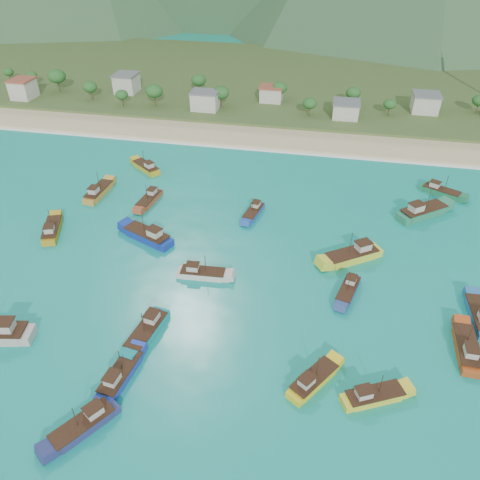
% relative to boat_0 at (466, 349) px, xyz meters
% --- Properties ---
extents(ground, '(600.00, 600.00, 0.00)m').
position_rel_boat_0_xyz_m(ground, '(-41.90, 1.77, -0.74)').
color(ground, '#0B8178').
rests_on(ground, ground).
extents(beach, '(400.00, 18.00, 1.20)m').
position_rel_boat_0_xyz_m(beach, '(-41.90, 80.77, -0.74)').
color(beach, beige).
rests_on(beach, ground).
extents(land, '(400.00, 110.00, 2.40)m').
position_rel_boat_0_xyz_m(land, '(-41.90, 141.77, -0.74)').
color(land, '#385123').
rests_on(land, ground).
extents(surf_line, '(400.00, 2.50, 0.08)m').
position_rel_boat_0_xyz_m(surf_line, '(-41.90, 71.27, -0.74)').
color(surf_line, white).
rests_on(surf_line, ground).
extents(village, '(215.75, 22.55, 7.20)m').
position_rel_boat_0_xyz_m(village, '(-26.44, 103.09, 3.84)').
color(village, beige).
rests_on(village, ground).
extents(vegetation, '(275.80, 25.53, 8.79)m').
position_rel_boat_0_xyz_m(vegetation, '(-53.79, 104.70, 4.42)').
color(vegetation, '#235623').
rests_on(vegetation, ground).
extents(boat_0, '(3.33, 10.57, 6.21)m').
position_rel_boat_0_xyz_m(boat_0, '(0.00, 0.00, 0.00)').
color(boat_0, '#A24017').
rests_on(boat_0, ground).
extents(boat_3, '(4.92, 9.40, 5.33)m').
position_rel_boat_0_xyz_m(boat_3, '(-19.08, 10.93, -0.16)').
color(boat_3, navy).
rests_on(boat_3, ground).
extents(boat_6, '(9.84, 6.69, 5.65)m').
position_rel_boat_0_xyz_m(boat_6, '(-15.21, -12.26, -0.10)').
color(boat_6, gold).
rests_on(boat_6, ground).
extents(boat_9, '(3.56, 10.56, 6.16)m').
position_rel_boat_0_xyz_m(boat_9, '(3.73, 8.34, -0.01)').
color(boat_9, '#215C92').
rests_on(boat_9, ground).
extents(boat_10, '(12.48, 8.14, 7.13)m').
position_rel_boat_0_xyz_m(boat_10, '(-62.33, 20.18, 0.17)').
color(boat_10, navy).
rests_on(boat_10, ground).
extents(boat_11, '(9.87, 3.42, 5.74)m').
position_rel_boat_0_xyz_m(boat_11, '(-47.40, 10.25, -0.09)').
color(boat_11, beige).
rests_on(boat_11, ground).
extents(boat_13, '(9.80, 8.49, 5.95)m').
position_rel_boat_0_xyz_m(boat_13, '(-74.64, 51.89, -0.05)').
color(boat_13, '#B09A1C').
rests_on(boat_13, ground).
extents(boat_15, '(4.02, 9.93, 5.70)m').
position_rel_boat_0_xyz_m(boat_15, '(-67.63, 35.36, -0.09)').
color(boat_15, '#9D4629').
rests_on(boat_15, ground).
extents(boat_16, '(3.71, 10.93, 6.37)m').
position_rel_boat_0_xyz_m(boat_16, '(-81.51, 36.39, 0.03)').
color(boat_16, '#BC8330').
rests_on(boat_16, ground).
extents(boat_18, '(6.46, 10.73, 6.10)m').
position_rel_boat_0_xyz_m(boat_18, '(-84.26, 18.47, -0.02)').
color(boat_18, '#AD881A').
rests_on(boat_18, ground).
extents(boat_19, '(10.23, 7.23, 5.90)m').
position_rel_boat_0_xyz_m(boat_19, '(3.61, 53.62, -0.06)').
color(boat_19, '#1B6D45').
rests_on(boat_19, ground).
extents(boat_20, '(4.25, 9.19, 5.23)m').
position_rel_boat_0_xyz_m(boat_20, '(-41.38, 34.78, -0.18)').
color(boat_20, '#254AA6').
rests_on(boat_20, ground).
extents(boat_22, '(12.66, 10.95, 7.68)m').
position_rel_boat_0_xyz_m(boat_22, '(-2.24, 42.02, 0.27)').
color(boat_22, '#227552').
rests_on(boat_22, ground).
extents(boat_24, '(12.30, 10.00, 7.32)m').
position_rel_boat_0_xyz_m(boat_24, '(-18.33, 21.61, 0.20)').
color(boat_24, gold).
rests_on(boat_24, ground).
extents(boat_25, '(7.81, 9.56, 5.70)m').
position_rel_boat_0_xyz_m(boat_25, '(-24.13, -11.13, -0.09)').
color(boat_25, yellow).
rests_on(boat_25, ground).
extents(boat_26, '(8.02, 9.95, 5.91)m').
position_rel_boat_0_xyz_m(boat_26, '(-54.92, -25.02, -0.05)').
color(boat_26, navy).
rests_on(boat_26, ground).
extents(boat_28, '(4.26, 10.33, 5.93)m').
position_rel_boat_0_xyz_m(boat_28, '(-53.37, -16.08, -0.05)').
color(boat_28, '#2038A9').
rests_on(boat_28, ground).
extents(boat_29, '(4.86, 11.02, 6.29)m').
position_rel_boat_0_xyz_m(boat_29, '(-52.52, -6.56, 0.01)').
color(boat_29, teal).
rests_on(boat_29, ground).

